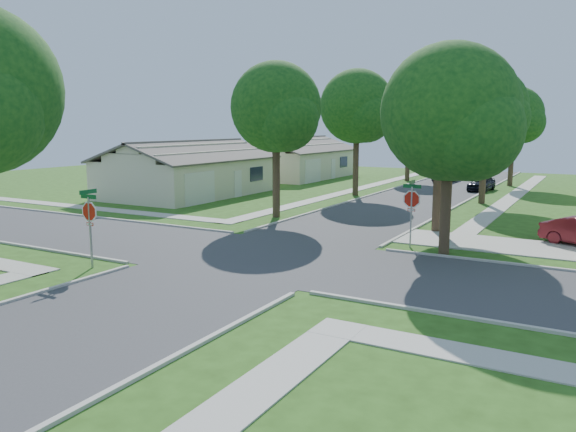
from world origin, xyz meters
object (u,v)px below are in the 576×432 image
at_px(car_curb_west, 446,175).
at_px(stop_sign_sw, 89,215).
at_px(tree_w_mid, 358,110).
at_px(house_nw_far, 295,163).
at_px(tree_w_far, 409,124).
at_px(tree_e_far, 515,118).
at_px(house_nw_near, 190,175).
at_px(tree_ne_corner, 451,119).
at_px(tree_e_near, 442,119).
at_px(tree_w_near, 277,111).
at_px(stop_sign_ne, 412,202).
at_px(tree_e_mid, 487,112).
at_px(car_curb_east, 481,183).

bearing_deg(car_curb_west, stop_sign_sw, 87.67).
distance_m(tree_w_mid, house_nw_far, 16.56).
distance_m(tree_w_far, house_nw_far, 12.19).
xyz_separation_m(stop_sign_sw, tree_w_far, (0.05, 38.71, 3.48)).
distance_m(tree_e_far, house_nw_near, 28.49).
relative_size(tree_e_far, car_curb_west, 2.01).
distance_m(tree_w_far, tree_ne_corner, 31.77).
bearing_deg(tree_e_far, tree_e_near, -90.00).
bearing_deg(tree_e_far, house_nw_near, -137.50).
distance_m(tree_w_near, tree_w_far, 25.01).
relative_size(tree_w_near, car_curb_west, 2.07).
height_order(stop_sign_ne, tree_e_mid, tree_e_mid).
xyz_separation_m(tree_e_near, house_nw_far, (-20.74, 22.99, -4.13)).
distance_m(stop_sign_sw, tree_w_near, 14.30).
xyz_separation_m(tree_e_far, house_nw_far, (-20.75, -2.01, -4.46)).
bearing_deg(tree_e_near, car_curb_west, 102.95).
bearing_deg(tree_w_far, stop_sign_sw, -90.07).
bearing_deg(car_curb_west, tree_ne_corner, 106.56).
bearing_deg(stop_sign_sw, stop_sign_ne, 45.00).
distance_m(house_nw_near, car_curb_east, 23.71).
height_order(tree_w_far, house_nw_far, tree_w_far).
xyz_separation_m(stop_sign_sw, tree_w_mid, (0.06, 25.71, 4.46)).
relative_size(stop_sign_sw, tree_w_mid, 0.31).
bearing_deg(tree_e_far, tree_ne_corner, -86.91).
distance_m(tree_w_mid, tree_ne_corner, 20.10).
height_order(tree_ne_corner, house_nw_near, tree_ne_corner).
bearing_deg(tree_w_far, tree_e_near, -69.39).
xyz_separation_m(tree_e_mid, tree_w_far, (-9.41, 13.00, -0.75)).
relative_size(tree_w_far, car_curb_west, 1.85).
distance_m(stop_sign_sw, tree_e_far, 40.04).
relative_size(tree_e_near, car_curb_west, 1.91).
relative_size(tree_w_mid, tree_ne_corner, 1.10).
bearing_deg(car_curb_west, stop_sign_ne, 103.78).
bearing_deg(house_nw_near, tree_e_near, -16.11).
bearing_deg(tree_w_near, tree_ne_corner, -23.56).
bearing_deg(tree_w_near, car_curb_west, 82.42).
xyz_separation_m(stop_sign_ne, tree_w_near, (-9.34, 4.31, 4.08)).
relative_size(tree_ne_corner, car_curb_east, 2.25).
bearing_deg(stop_sign_sw, tree_w_near, 89.77).
height_order(tree_e_near, car_curb_east, tree_e_near).
bearing_deg(tree_w_far, tree_w_mid, -89.95).
distance_m(stop_sign_sw, tree_w_mid, 26.09).
relative_size(house_nw_near, car_curb_west, 3.13).
height_order(tree_e_far, house_nw_near, tree_e_far).
height_order(tree_e_near, tree_w_far, tree_e_near).
relative_size(stop_sign_sw, tree_w_far, 0.37).
height_order(tree_w_mid, tree_w_far, tree_w_mid).
bearing_deg(tree_e_mid, tree_w_near, -128.08).
relative_size(tree_e_far, tree_w_mid, 0.91).
distance_m(tree_e_near, tree_w_near, 9.41).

